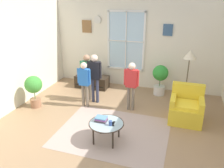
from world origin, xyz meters
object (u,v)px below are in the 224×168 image
person_red_shirt (131,81)px  armchair (186,108)px  person_blue_shirt (84,80)px  potted_plant_corner (34,87)px  person_green_shirt (87,72)px  person_black_shirt (95,73)px  potted_plant_by_window (160,77)px  television (92,71)px  remote_near_cup (113,124)px  tv_stand (92,82)px  cup (110,123)px  book_stack (101,119)px  floor_lamp (189,60)px  coffee_table (106,124)px  remote_near_books (113,123)px

person_red_shirt → armchair: bearing=-4.8°
person_blue_shirt → potted_plant_corner: (-1.29, -0.43, -0.22)m
person_green_shirt → potted_plant_corner: bearing=-142.9°
person_black_shirt → person_red_shirt: bearing=-7.8°
person_blue_shirt → potted_plant_by_window: size_ratio=1.35×
television → person_red_shirt: bearing=-35.8°
remote_near_cup → television: bearing=120.6°
person_red_shirt → potted_plant_by_window: 1.40m
tv_stand → potted_plant_by_window: potted_plant_by_window is taller
potted_plant_by_window → cup: bearing=-102.6°
person_blue_shirt → potted_plant_by_window: (1.81, 1.44, -0.22)m
person_blue_shirt → book_stack: bearing=-53.0°
armchair → person_red_shirt: 1.49m
remote_near_cup → floor_lamp: floor_lamp is taller
book_stack → person_green_shirt: size_ratio=0.18×
floor_lamp → person_green_shirt: bearing=-171.9°
person_black_shirt → television: bearing=117.5°
coffee_table → person_green_shirt: bearing=124.1°
cup → person_red_shirt: bearing=88.5°
tv_stand → coffee_table: 3.04m
tv_stand → television: (0.00, -0.00, 0.37)m
television → potted_plant_by_window: 2.18m
cup → remote_near_books: (0.04, 0.08, -0.04)m
person_blue_shirt → remote_near_books: bearing=-46.6°
armchair → potted_plant_corner: 3.95m
cup → person_red_shirt: person_red_shirt is taller
tv_stand → floor_lamp: size_ratio=0.68×
television → book_stack: size_ratio=2.00×
potted_plant_by_window → floor_lamp: 1.23m
armchair → person_black_shirt: 2.54m
television → person_blue_shirt: 1.42m
remote_near_books → person_black_shirt: bearing=123.0°
person_black_shirt → cup: bearing=-59.0°
person_green_shirt → potted_plant_corner: person_green_shirt is taller
coffee_table → remote_near_books: (0.14, 0.02, 0.04)m
armchair → remote_near_books: 1.97m
tv_stand → potted_plant_by_window: bearing=2.3°
tv_stand → potted_plant_corner: potted_plant_corner is taller
book_stack → potted_plant_by_window: bearing=72.4°
person_black_shirt → remote_near_cup: bearing=-57.6°
potted_plant_by_window → potted_plant_corner: 3.62m
armchair → book_stack: size_ratio=3.55×
television → potted_plant_corner: 2.01m
book_stack → cup: size_ratio=2.42×
tv_stand → potted_plant_by_window: 2.21m
remote_near_books → coffee_table: bearing=-170.2°
book_stack → person_red_shirt: bearing=79.5°
person_green_shirt → person_red_shirt: (1.34, -0.25, -0.02)m
remote_near_books → person_green_shirt: size_ratio=0.10×
book_stack → floor_lamp: 2.78m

